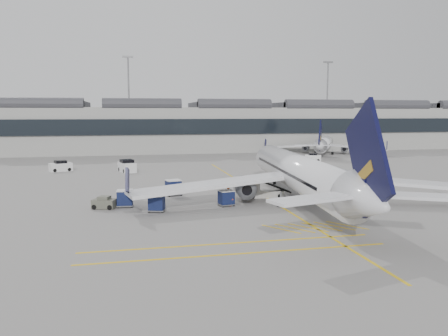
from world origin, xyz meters
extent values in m
plane|color=gray|center=(0.00, 0.00, 0.00)|extent=(220.00, 220.00, 0.00)
cube|color=#9E9E99|center=(0.00, 72.00, 5.50)|extent=(200.00, 20.00, 11.00)
cube|color=black|center=(0.00, 61.80, 6.50)|extent=(200.00, 0.50, 3.60)
cube|color=#38383D|center=(0.00, 72.00, 11.70)|extent=(200.00, 18.00, 1.40)
cylinder|color=slate|center=(-5.00, 86.00, 12.50)|extent=(0.44, 0.44, 25.00)
cube|color=slate|center=(-5.00, 86.00, 25.20)|extent=(3.00, 0.60, 0.50)
cylinder|color=slate|center=(55.00, 86.00, 12.50)|extent=(0.44, 0.44, 25.00)
cube|color=slate|center=(55.00, 86.00, 25.20)|extent=(3.00, 0.60, 0.50)
cube|color=gold|center=(10.00, 10.00, 0.01)|extent=(0.25, 60.00, 0.01)
cylinder|color=silver|center=(12.77, 3.62, 3.20)|extent=(6.99, 30.69, 3.82)
cone|color=silver|center=(14.58, 20.79, 3.20)|extent=(4.22, 4.44, 3.82)
cone|color=silver|center=(10.91, -13.95, 3.60)|extent=(4.31, 5.25, 3.82)
cube|color=silver|center=(3.01, 3.12, 2.28)|extent=(17.64, 7.16, 0.36)
cube|color=silver|center=(22.20, 1.10, 2.28)|extent=(17.25, 10.36, 0.36)
cylinder|color=slate|center=(6.96, 4.75, 1.57)|extent=(2.50, 3.86, 2.13)
cylinder|color=slate|center=(18.68, 3.51, 1.57)|extent=(2.50, 3.86, 2.13)
cube|color=black|center=(10.98, -13.34, 6.45)|extent=(1.11, 7.72, 8.50)
cylinder|color=black|center=(13.99, 15.24, 0.32)|extent=(0.35, 0.68, 0.65)
cylinder|color=black|center=(9.98, 1.36, 0.41)|extent=(0.79, 0.88, 0.81)
cylinder|color=black|center=(15.02, 0.83, 0.41)|extent=(0.79, 0.88, 0.81)
cylinder|color=silver|center=(40.62, 56.21, 2.47)|extent=(14.22, 21.86, 2.94)
cone|color=silver|center=(47.23, 67.77, 2.47)|extent=(4.11, 4.18, 2.94)
cone|color=silver|center=(33.85, 44.38, 2.78)|extent=(4.42, 4.72, 2.94)
cube|color=silver|center=(33.58, 58.88, 1.76)|extent=(13.61, 5.47, 0.27)
cube|color=silver|center=(46.49, 51.50, 1.76)|extent=(11.04, 11.75, 0.27)
cylinder|color=slate|center=(36.87, 58.81, 1.21)|extent=(2.83, 3.26, 1.64)
cylinder|color=slate|center=(44.76, 54.30, 1.21)|extent=(2.83, 3.26, 1.64)
cube|color=black|center=(34.09, 44.79, 4.97)|extent=(3.16, 5.29, 6.56)
cylinder|color=black|center=(45.09, 64.03, 0.25)|extent=(0.44, 0.54, 0.50)
cylinder|color=black|center=(37.95, 55.48, 0.31)|extent=(0.79, 0.82, 0.63)
cylinder|color=black|center=(41.35, 53.54, 0.31)|extent=(0.79, 0.82, 0.63)
cube|color=beige|center=(9.98, 6.79, 0.39)|extent=(4.37, 2.12, 0.77)
cube|color=black|center=(11.08, 6.66, 1.27)|extent=(3.87, 1.63, 1.64)
cube|color=beige|center=(8.77, 6.92, 1.16)|extent=(1.15, 1.54, 1.00)
cylinder|color=black|center=(8.35, 6.19, 0.24)|extent=(0.51, 0.25, 0.49)
cylinder|color=black|center=(8.53, 7.73, 0.24)|extent=(0.51, 0.25, 0.49)
cylinder|color=black|center=(11.43, 5.84, 0.24)|extent=(0.51, 0.25, 0.49)
cylinder|color=black|center=(11.61, 7.38, 0.24)|extent=(0.51, 0.25, 0.49)
cube|color=gray|center=(4.55, 3.01, 0.16)|extent=(1.81, 1.60, 0.11)
cube|color=#121B46|center=(4.55, 3.01, 0.90)|extent=(1.66, 1.52, 1.33)
cube|color=silver|center=(4.55, 3.01, 1.59)|extent=(1.72, 1.58, 0.09)
cylinder|color=black|center=(4.04, 2.38, 0.10)|extent=(0.22, 0.13, 0.20)
cylinder|color=black|center=(3.82, 3.36, 0.10)|extent=(0.22, 0.13, 0.20)
cylinder|color=black|center=(5.29, 2.67, 0.10)|extent=(0.22, 0.13, 0.20)
cylinder|color=black|center=(5.06, 3.65, 0.10)|extent=(0.22, 0.13, 0.20)
cube|color=gray|center=(-0.26, 10.00, 0.19)|extent=(2.06, 1.84, 0.12)
cube|color=#121B46|center=(-0.26, 10.00, 1.02)|extent=(1.90, 1.75, 1.51)
cube|color=silver|center=(-0.26, 10.00, 1.81)|extent=(1.96, 1.81, 0.10)
cylinder|color=black|center=(-0.83, 9.27, 0.11)|extent=(0.25, 0.16, 0.23)
cylinder|color=black|center=(-1.11, 10.37, 0.11)|extent=(0.25, 0.16, 0.23)
cylinder|color=black|center=(0.58, 9.62, 0.11)|extent=(0.25, 0.16, 0.23)
cylinder|color=black|center=(0.30, 10.73, 0.11)|extent=(0.25, 0.16, 0.23)
cube|color=gray|center=(-2.71, 1.78, 0.17)|extent=(1.91, 1.73, 0.11)
cube|color=#121B46|center=(-2.71, 1.78, 0.92)|extent=(1.76, 1.64, 1.36)
cube|color=silver|center=(-2.71, 1.78, 1.63)|extent=(1.82, 1.70, 0.09)
cylinder|color=black|center=(-3.49, 1.48, 0.10)|extent=(0.22, 0.15, 0.21)
cylinder|color=black|center=(-3.18, 2.47, 0.10)|extent=(0.22, 0.15, 0.21)
cylinder|color=black|center=(-2.24, 1.09, 0.10)|extent=(0.22, 0.15, 0.21)
cylinder|color=black|center=(-1.93, 2.07, 0.10)|extent=(0.22, 0.15, 0.21)
cube|color=gray|center=(-5.77, 4.69, 0.18)|extent=(1.79, 1.51, 0.12)
cube|color=#121B46|center=(-5.77, 4.69, 0.97)|extent=(1.64, 1.45, 1.44)
cube|color=silver|center=(-5.77, 4.69, 1.73)|extent=(1.69, 1.51, 0.10)
cylinder|color=black|center=(-6.51, 4.20, 0.11)|extent=(0.23, 0.12, 0.22)
cylinder|color=black|center=(-6.42, 5.29, 0.11)|extent=(0.23, 0.12, 0.22)
cylinder|color=black|center=(-5.12, 4.10, 0.11)|extent=(0.23, 0.12, 0.22)
cylinder|color=black|center=(-5.04, 5.19, 0.11)|extent=(0.23, 0.12, 0.22)
imported|color=#DD530B|center=(5.29, 5.18, 0.98)|extent=(0.80, 0.85, 1.96)
imported|color=#ED480C|center=(5.03, 2.78, 0.83)|extent=(0.91, 0.76, 1.65)
cube|color=#56574A|center=(-7.82, 4.38, 0.50)|extent=(2.59, 2.04, 0.91)
cube|color=#56574A|center=(-7.82, 4.38, 1.04)|extent=(1.39, 1.39, 0.45)
cylinder|color=black|center=(-8.78, 4.10, 0.25)|extent=(0.55, 0.38, 0.51)
cylinder|color=black|center=(-8.39, 5.21, 0.25)|extent=(0.55, 0.38, 0.51)
cylinder|color=black|center=(-7.25, 3.55, 0.25)|extent=(0.55, 0.38, 0.51)
cylinder|color=black|center=(-6.85, 4.66, 0.25)|extent=(0.55, 0.38, 0.51)
cone|color=#F24C0A|center=(10.55, 18.35, 0.26)|extent=(0.37, 0.37, 0.52)
cone|color=#F24C0A|center=(17.86, 8.75, 0.26)|extent=(0.37, 0.37, 0.52)
cube|color=silver|center=(-16.50, 35.70, 0.68)|extent=(3.91, 3.00, 1.36)
cube|color=black|center=(-16.50, 35.70, 1.51)|extent=(2.26, 2.21, 0.58)
cylinder|color=black|center=(-17.26, 34.53, 0.29)|extent=(0.62, 0.43, 0.58)
cylinder|color=black|center=(-17.88, 35.96, 0.29)|extent=(0.62, 0.43, 0.58)
cylinder|color=black|center=(-15.12, 35.45, 0.29)|extent=(0.62, 0.43, 0.58)
cylinder|color=black|center=(-15.73, 36.88, 0.29)|extent=(0.62, 0.43, 0.58)
cube|color=silver|center=(-5.67, 32.43, 0.78)|extent=(3.10, 4.43, 1.56)
cube|color=black|center=(-5.67, 32.43, 1.73)|extent=(2.40, 2.48, 0.67)
cylinder|color=black|center=(-4.42, 31.41, 0.33)|extent=(0.43, 0.71, 0.67)
cylinder|color=black|center=(-6.13, 30.89, 0.33)|extent=(0.43, 0.71, 0.67)
cylinder|color=black|center=(-5.21, 33.97, 0.33)|extent=(0.43, 0.71, 0.67)
cylinder|color=black|center=(-6.92, 33.44, 0.33)|extent=(0.43, 0.71, 0.67)
cube|color=silver|center=(30.99, 41.21, 0.63)|extent=(3.59, 2.77, 1.25)
cube|color=black|center=(30.99, 41.21, 1.38)|extent=(2.08, 2.04, 0.54)
cylinder|color=black|center=(29.72, 40.99, 0.27)|extent=(0.57, 0.40, 0.54)
cylinder|color=black|center=(30.29, 42.30, 0.27)|extent=(0.57, 0.40, 0.54)
cylinder|color=black|center=(31.68, 40.13, 0.27)|extent=(0.57, 0.40, 0.54)
cylinder|color=black|center=(32.26, 41.43, 0.27)|extent=(0.57, 0.40, 0.54)
camera|label=1|loc=(-5.15, -40.63, 9.58)|focal=35.00mm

